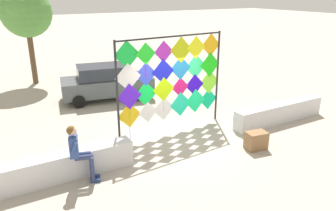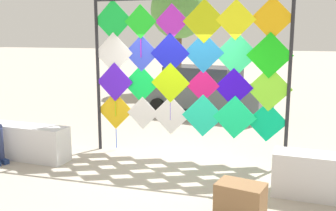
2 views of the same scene
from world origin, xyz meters
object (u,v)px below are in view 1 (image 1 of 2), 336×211
at_px(parked_car, 106,82).
at_px(kite_display_rack, 172,77).
at_px(seated_vendor, 79,149).
at_px(tree_palm_like, 25,12).
at_px(cardboard_box_large, 256,140).

bearing_deg(parked_car, kite_display_rack, -80.24).
xyz_separation_m(seated_vendor, parked_car, (2.83, 6.09, -0.15)).
height_order(kite_display_rack, tree_palm_like, tree_palm_like).
height_order(kite_display_rack, seated_vendor, kite_display_rack).
bearing_deg(kite_display_rack, cardboard_box_large, -58.13).
bearing_deg(tree_palm_like, parked_car, -60.18).
height_order(seated_vendor, tree_palm_like, tree_palm_like).
distance_m(kite_display_rack, parked_car, 4.65).
height_order(parked_car, tree_palm_like, tree_palm_like).
height_order(parked_car, cardboard_box_large, parked_car).
xyz_separation_m(parked_car, tree_palm_like, (-2.41, 4.20, 2.80)).
xyz_separation_m(parked_car, cardboard_box_large, (2.28, -6.89, -0.49)).
bearing_deg(seated_vendor, cardboard_box_large, -8.89).
relative_size(kite_display_rack, tree_palm_like, 0.85).
distance_m(cardboard_box_large, tree_palm_like, 12.49).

